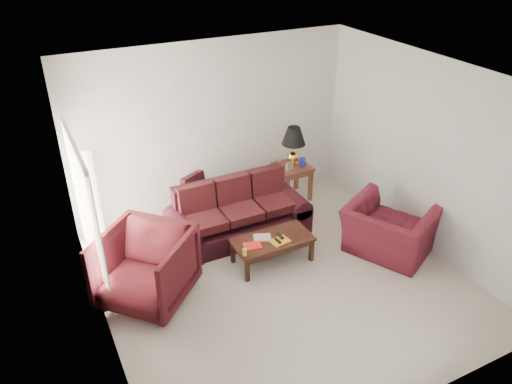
# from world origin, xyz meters

# --- Properties ---
(floor) EXTENTS (5.00, 5.00, 0.00)m
(floor) POSITION_xyz_m (0.00, 0.00, 0.00)
(floor) COLOR beige
(floor) RESTS_ON ground
(blinds) EXTENTS (0.10, 2.00, 2.16)m
(blinds) POSITION_xyz_m (-2.42, 1.30, 1.08)
(blinds) COLOR silver
(blinds) RESTS_ON ground
(sofa) EXTENTS (2.36, 1.16, 0.94)m
(sofa) POSITION_xyz_m (-0.09, 1.30, 0.47)
(sofa) COLOR black
(sofa) RESTS_ON ground
(throw_pillow) EXTENTS (0.50, 0.40, 0.47)m
(throw_pillow) POSITION_xyz_m (-0.60, 1.94, 0.74)
(throw_pillow) COLOR black
(throw_pillow) RESTS_ON sofa
(end_table) EXTENTS (0.67, 0.67, 0.67)m
(end_table) POSITION_xyz_m (1.35, 2.04, 0.33)
(end_table) COLOR #4B2C1A
(end_table) RESTS_ON ground
(table_lamp) EXTENTS (0.51, 0.51, 0.73)m
(table_lamp) POSITION_xyz_m (1.39, 2.10, 1.03)
(table_lamp) COLOR gold
(table_lamp) RESTS_ON end_table
(clock) EXTENTS (0.16, 0.09, 0.15)m
(clock) POSITION_xyz_m (1.22, 1.93, 0.74)
(clock) COLOR white
(clock) RESTS_ON end_table
(blue_canister) EXTENTS (0.12, 0.12, 0.16)m
(blue_canister) POSITION_xyz_m (1.50, 1.93, 0.75)
(blue_canister) COLOR #1A1EAB
(blue_canister) RESTS_ON end_table
(picture_frame) EXTENTS (0.13, 0.16, 0.05)m
(picture_frame) POSITION_xyz_m (1.16, 2.25, 0.74)
(picture_frame) COLOR silver
(picture_frame) RESTS_ON end_table
(floor_lamp) EXTENTS (0.33, 0.33, 1.64)m
(floor_lamp) POSITION_xyz_m (-2.21, 2.14, 0.82)
(floor_lamp) COLOR white
(floor_lamp) RESTS_ON ground
(armchair_left) EXTENTS (1.62, 1.62, 1.06)m
(armchair_left) POSITION_xyz_m (-1.87, 0.48, 0.53)
(armchair_left) COLOR #3A0D12
(armchair_left) RESTS_ON ground
(armchair_right) EXTENTS (1.56, 1.63, 0.82)m
(armchair_right) POSITION_xyz_m (1.82, -0.15, 0.41)
(armchair_right) COLOR #47101A
(armchair_right) RESTS_ON ground
(coffee_table) EXTENTS (1.33, 0.91, 0.42)m
(coffee_table) POSITION_xyz_m (0.08, 0.45, 0.21)
(coffee_table) COLOR black
(coffee_table) RESTS_ON ground
(magazine_red) EXTENTS (0.29, 0.24, 0.01)m
(magazine_red) POSITION_xyz_m (-0.28, 0.41, 0.43)
(magazine_red) COLOR #B51612
(magazine_red) RESTS_ON coffee_table
(magazine_white) EXTENTS (0.31, 0.28, 0.01)m
(magazine_white) POSITION_xyz_m (-0.05, 0.54, 0.43)
(magazine_white) COLOR beige
(magazine_white) RESTS_ON coffee_table
(magazine_orange) EXTENTS (0.31, 0.25, 0.02)m
(magazine_orange) POSITION_xyz_m (0.14, 0.34, 0.43)
(magazine_orange) COLOR gold
(magazine_orange) RESTS_ON coffee_table
(remote_a) EXTENTS (0.06, 0.16, 0.02)m
(remote_a) POSITION_xyz_m (0.10, 0.33, 0.45)
(remote_a) COLOR black
(remote_a) RESTS_ON coffee_table
(remote_b) EXTENTS (0.06, 0.18, 0.02)m
(remote_b) POSITION_xyz_m (0.20, 0.43, 0.45)
(remote_b) COLOR black
(remote_b) RESTS_ON coffee_table
(yellow_glass) EXTENTS (0.08, 0.08, 0.11)m
(yellow_glass) POSITION_xyz_m (-0.48, 0.26, 0.48)
(yellow_glass) COLOR gold
(yellow_glass) RESTS_ON coffee_table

